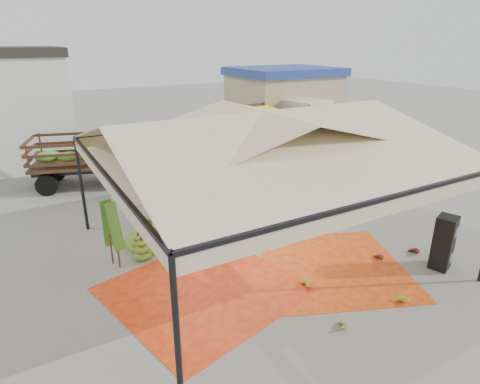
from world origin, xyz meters
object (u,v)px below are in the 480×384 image
speaker_stack (444,243)px  truck_left (117,153)px  truck_right (275,122)px  banana_heap (206,217)px  vendor (185,194)px

speaker_stack → truck_left: bearing=96.6°
truck_right → truck_left: bearing=178.9°
banana_heap → truck_left: truck_left is taller
truck_left → banana_heap: bearing=-63.0°
banana_heap → truck_left: (-1.12, 6.18, 0.77)m
truck_right → banana_heap: bearing=-145.5°
truck_left → truck_right: truck_right is taller
banana_heap → speaker_stack: speaker_stack is taller
truck_right → speaker_stack: bearing=-114.1°
banana_heap → vendor: bearing=90.8°
vendor → truck_right: size_ratio=0.21×
speaker_stack → truck_right: (3.21, 12.44, 0.82)m
vendor → truck_left: (-1.09, 4.63, 0.48)m
speaker_stack → truck_right: size_ratio=0.19×
banana_heap → speaker_stack: 6.70m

